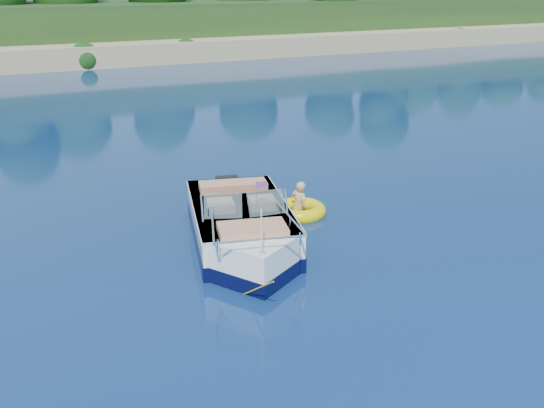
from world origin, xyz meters
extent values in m
plane|color=#091C3F|center=(0.00, 0.00, 0.00)|extent=(160.00, 160.00, 0.00)
cube|color=tan|center=(0.00, 38.00, 0.50)|extent=(170.00, 8.00, 2.00)
cube|color=#1F3816|center=(0.00, 65.00, 1.00)|extent=(170.00, 56.00, 6.00)
cylinder|color=black|center=(0.00, 42.00, 3.30)|extent=(0.44, 0.44, 3.60)
cylinder|color=black|center=(20.00, 40.00, 2.80)|extent=(0.44, 0.44, 2.60)
cylinder|color=black|center=(48.00, 41.50, 3.00)|extent=(0.44, 0.44, 3.00)
cube|color=white|center=(-0.40, 3.25, 0.33)|extent=(3.11, 4.48, 1.13)
cube|color=white|center=(-0.89, 1.39, 0.33)|extent=(2.08, 2.08, 1.13)
cube|color=black|center=(-0.40, 3.25, 0.17)|extent=(3.16, 4.52, 0.32)
cube|color=black|center=(-0.89, 1.39, 0.17)|extent=(2.12, 2.12, 0.32)
cube|color=tan|center=(-0.32, 3.56, 0.64)|extent=(2.39, 3.19, 0.11)
cube|color=white|center=(-0.40, 3.25, 0.86)|extent=(3.16, 4.49, 0.06)
cube|color=black|center=(0.17, 5.40, 0.38)|extent=(0.67, 0.51, 0.97)
cube|color=#8C9EA5|center=(-1.06, 2.64, 1.17)|extent=(0.88, 0.59, 0.52)
cube|color=#8C9EA5|center=(-0.12, 2.40, 1.17)|extent=(0.87, 0.38, 0.52)
cube|color=tan|center=(-0.94, 3.11, 0.89)|extent=(0.72, 0.72, 0.43)
cube|color=tan|center=(0.00, 2.86, 0.89)|extent=(0.72, 0.72, 0.43)
cube|color=tan|center=(-0.13, 4.29, 0.89)|extent=(1.77, 1.00, 0.41)
cube|color=tan|center=(-0.84, 1.59, 0.87)|extent=(1.58, 1.14, 0.37)
cylinder|color=white|center=(-1.10, 0.60, 1.35)|extent=(0.04, 0.04, 0.91)
cube|color=red|center=(-0.22, 2.42, 1.60)|extent=(0.23, 0.08, 0.15)
cube|color=silver|center=(-1.11, 0.55, 0.92)|extent=(0.12, 0.09, 0.05)
cylinder|color=gold|center=(-1.36, 0.22, 0.38)|extent=(0.13, 1.16, 0.82)
torus|color=#FFDD02|center=(1.69, 4.09, 0.09)|extent=(1.45, 1.45, 0.37)
torus|color=red|center=(1.69, 4.09, 0.11)|extent=(1.19, 1.19, 0.12)
imported|color=tan|center=(1.64, 4.11, 0.00)|extent=(0.60, 0.83, 1.49)
camera|label=1|loc=(-5.64, -8.97, 5.86)|focal=40.00mm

